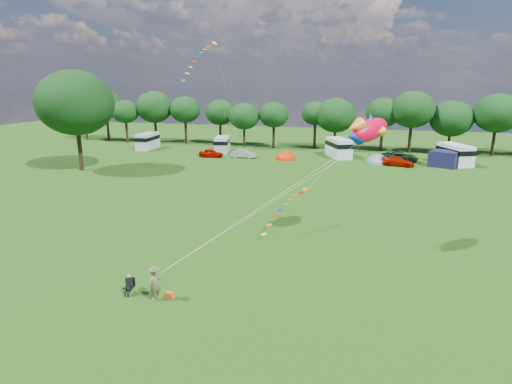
% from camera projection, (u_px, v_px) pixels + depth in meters
% --- Properties ---
extents(ground_plane, '(180.00, 180.00, 0.00)m').
position_uv_depth(ground_plane, '(220.00, 293.00, 24.74)').
color(ground_plane, black).
rests_on(ground_plane, ground).
extents(tree_line, '(102.98, 10.98, 10.27)m').
position_uv_depth(tree_line, '(357.00, 114.00, 73.18)').
color(tree_line, black).
rests_on(tree_line, ground).
extents(big_tree, '(10.00, 10.00, 13.28)m').
position_uv_depth(big_tree, '(75.00, 103.00, 56.13)').
color(big_tree, black).
rests_on(big_tree, ground).
extents(car_a, '(4.08, 2.04, 1.30)m').
position_uv_depth(car_a, '(211.00, 153.00, 68.04)').
color(car_a, '#A80800').
rests_on(car_a, ground).
extents(car_b, '(3.78, 1.49, 1.32)m').
position_uv_depth(car_b, '(244.00, 154.00, 67.48)').
color(car_b, '#94959C').
rests_on(car_b, ground).
extents(car_c, '(4.60, 2.76, 1.29)m').
position_uv_depth(car_c, '(398.00, 162.00, 60.98)').
color(car_c, '#A41000').
rests_on(car_c, ground).
extents(car_d, '(5.53, 2.52, 1.50)m').
position_uv_depth(car_d, '(400.00, 157.00, 64.38)').
color(car_d, black).
rests_on(car_d, ground).
extents(campervan_a, '(2.78, 5.77, 2.75)m').
position_uv_depth(campervan_a, '(148.00, 141.00, 76.22)').
color(campervan_a, '#B5B5B7').
rests_on(campervan_a, ground).
extents(campervan_b, '(3.24, 5.56, 2.56)m').
position_uv_depth(campervan_b, '(222.00, 144.00, 73.02)').
color(campervan_b, '#B4B4B6').
rests_on(campervan_b, ground).
extents(campervan_c, '(4.82, 6.52, 2.94)m').
position_uv_depth(campervan_c, '(339.00, 147.00, 67.95)').
color(campervan_c, silver).
rests_on(campervan_c, ground).
extents(campervan_d, '(4.75, 6.53, 2.95)m').
position_uv_depth(campervan_d, '(455.00, 154.00, 61.91)').
color(campervan_d, white).
rests_on(campervan_d, ground).
extents(tent_orange, '(3.15, 3.45, 2.47)m').
position_uv_depth(tent_orange, '(285.00, 159.00, 66.53)').
color(tent_orange, red).
rests_on(tent_orange, ground).
extents(tent_greyblue, '(3.55, 3.89, 2.64)m').
position_uv_depth(tent_greyblue, '(377.00, 163.00, 63.25)').
color(tent_greyblue, slate).
rests_on(tent_greyblue, ground).
extents(awning_navy, '(4.48, 4.12, 2.26)m').
position_uv_depth(awning_navy, '(444.00, 159.00, 60.37)').
color(awning_navy, '#16163A').
rests_on(awning_navy, ground).
extents(kite_flyer, '(0.79, 0.75, 1.82)m').
position_uv_depth(kite_flyer, '(155.00, 285.00, 23.66)').
color(kite_flyer, brown).
rests_on(kite_flyer, ground).
extents(camp_chair, '(0.50, 0.50, 1.23)m').
position_uv_depth(camp_chair, '(130.00, 282.00, 24.40)').
color(camp_chair, '#99999E').
rests_on(camp_chair, ground).
extents(kite_bag, '(0.53, 0.41, 0.34)m').
position_uv_depth(kite_bag, '(170.00, 295.00, 24.09)').
color(kite_bag, '#DB4A1D').
rests_on(kite_bag, ground).
extents(fish_kite, '(3.45, 4.13, 2.30)m').
position_uv_depth(fish_kite, '(367.00, 130.00, 29.23)').
color(fish_kite, '#F3002B').
rests_on(fish_kite, ground).
extents(streamer_kite_a, '(3.31, 5.68, 5.79)m').
position_uv_depth(streamer_kite_a, '(200.00, 58.00, 53.03)').
color(streamer_kite_a, yellow).
rests_on(streamer_kite_a, ground).
extents(streamer_kite_c, '(3.07, 4.96, 2.79)m').
position_uv_depth(streamer_kite_c, '(289.00, 204.00, 34.08)').
color(streamer_kite_c, orange).
rests_on(streamer_kite_c, ground).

